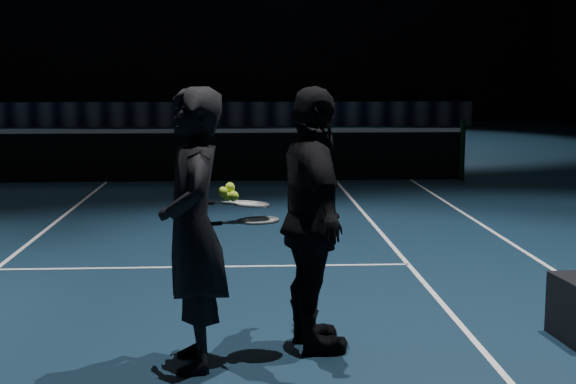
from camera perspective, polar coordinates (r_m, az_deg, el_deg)
The scene contains 11 objects.
floor at distance 14.58m, azimuth -12.83°, elevation 0.64°, with size 36.00×36.00×0.00m, color #0D222F.
court_lines at distance 14.58m, azimuth -12.83°, elevation 0.65°, with size 10.98×23.78×0.01m, color white, non-canonical shape.
net_post_right at distance 14.84m, azimuth 12.29°, elevation 2.92°, with size 0.10×0.10×1.10m, color black.
net_mesh at distance 14.53m, azimuth -12.89°, elevation 2.39°, with size 12.80×0.02×0.86m, color black.
net_tape at distance 14.49m, azimuth -12.95°, elevation 4.22°, with size 12.80×0.03×0.07m, color white.
sponsor_backdrop at distance 29.88m, azimuth -7.90°, elevation 5.50°, with size 22.00×0.15×0.90m, color black.
player_a at distance 5.21m, azimuth -6.78°, elevation -2.68°, with size 0.67×0.44×1.83m, color black.
player_b at distance 5.50m, azimuth 1.78°, elevation -2.04°, with size 1.07×0.45×1.83m, color black.
racket_lower at distance 5.34m, azimuth -2.13°, elevation -2.04°, with size 0.68×0.22×0.03m, color black, non-canonical shape.
racket_upper at distance 5.34m, azimuth -2.79°, elevation -0.86°, with size 0.68×0.22×0.03m, color black, non-canonical shape.
tennis_balls at distance 5.25m, azimuth -4.16°, elevation -0.09°, with size 0.12×0.10×0.12m, color #A9C229, non-canonical shape.
Camera 1 is at (2.46, -14.24, 1.91)m, focal length 50.00 mm.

